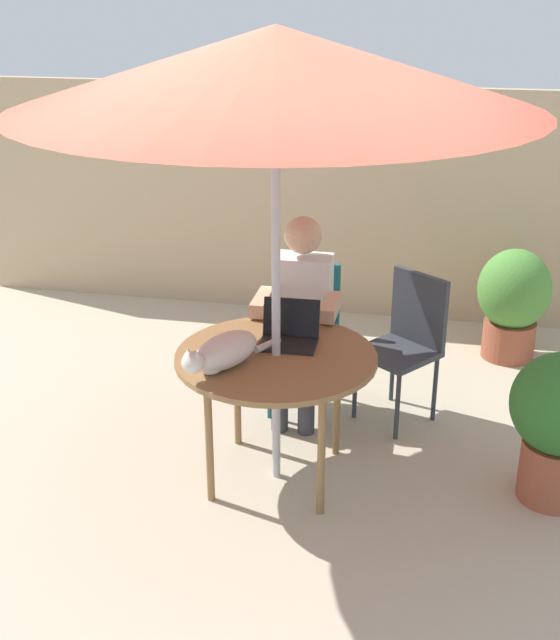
# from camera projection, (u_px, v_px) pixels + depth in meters

# --- Properties ---
(ground_plane) EXTENTS (14.00, 14.00, 0.00)m
(ground_plane) POSITION_uv_depth(u_px,v_px,m) (276.00, 475.00, 4.48)
(ground_plane) COLOR #BCAD93
(fence_back) EXTENTS (5.96, 0.08, 1.78)m
(fence_back) POSITION_uv_depth(u_px,v_px,m) (340.00, 203.00, 6.35)
(fence_back) COLOR tan
(fence_back) RESTS_ON ground
(patio_table) EXTENTS (1.04, 1.04, 0.73)m
(patio_table) POSITION_uv_depth(u_px,v_px,m) (276.00, 365.00, 4.22)
(patio_table) COLOR olive
(patio_table) RESTS_ON ground
(patio_umbrella) EXTENTS (2.45, 2.45, 2.32)m
(patio_umbrella) POSITION_uv_depth(u_px,v_px,m) (276.00, 68.00, 3.65)
(patio_umbrella) COLOR #B7B7BC
(patio_umbrella) RESTS_ON ground
(chair_occupied) EXTENTS (0.40, 0.40, 0.90)m
(chair_occupied) POSITION_uv_depth(u_px,v_px,m) (305.00, 324.00, 5.06)
(chair_occupied) COLOR #1E606B
(chair_occupied) RESTS_ON ground
(chair_empty) EXTENTS (0.56, 0.56, 0.90)m
(chair_empty) POSITION_uv_depth(u_px,v_px,m) (407.00, 335.00, 4.91)
(chair_empty) COLOR #33383F
(chair_empty) RESTS_ON ground
(person_seated) EXTENTS (0.48, 0.48, 1.24)m
(person_seated) POSITION_uv_depth(u_px,v_px,m) (301.00, 308.00, 4.85)
(person_seated) COLOR white
(person_seated) RESTS_ON ground
(laptop) EXTENTS (0.31, 0.26, 0.21)m
(laptop) POSITION_uv_depth(u_px,v_px,m) (290.00, 330.00, 4.33)
(laptop) COLOR black
(laptop) RESTS_ON patio_table
(cat) EXTENTS (0.39, 0.58, 0.17)m
(cat) POSITION_uv_depth(u_px,v_px,m) (223.00, 353.00, 4.03)
(cat) COLOR silver
(cat) RESTS_ON patio_table
(potted_plant_near_fence) EXTENTS (0.50, 0.50, 0.80)m
(potted_plant_near_fence) POSITION_uv_depth(u_px,v_px,m) (513.00, 299.00, 5.71)
(potted_plant_near_fence) COLOR #9E5138
(potted_plant_near_fence) RESTS_ON ground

